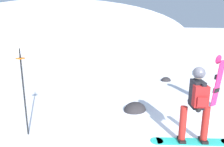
{
  "coord_description": "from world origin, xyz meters",
  "views": [
    {
      "loc": [
        -3.42,
        -1.93,
        2.56
      ],
      "look_at": [
        0.12,
        3.55,
        1.0
      ],
      "focal_mm": 33.03,
      "sensor_mm": 36.0,
      "label": 1
    }
  ],
  "objects_px": {
    "spare_snowboard": "(218,81)",
    "piste_marker_near": "(23,87)",
    "snowboarder_main": "(196,104)",
    "rock_dark": "(166,81)",
    "rock_small": "(135,110)"
  },
  "relations": [
    {
      "from": "spare_snowboard",
      "to": "piste_marker_near",
      "type": "distance_m",
      "value": 5.58
    },
    {
      "from": "snowboarder_main",
      "to": "spare_snowboard",
      "type": "distance_m",
      "value": 2.59
    },
    {
      "from": "piste_marker_near",
      "to": "rock_dark",
      "type": "height_order",
      "value": "piste_marker_near"
    },
    {
      "from": "rock_dark",
      "to": "spare_snowboard",
      "type": "bearing_deg",
      "value": -108.83
    },
    {
      "from": "spare_snowboard",
      "to": "rock_dark",
      "type": "relative_size",
      "value": 3.38
    },
    {
      "from": "rock_dark",
      "to": "rock_small",
      "type": "relative_size",
      "value": 0.69
    },
    {
      "from": "piste_marker_near",
      "to": "rock_small",
      "type": "height_order",
      "value": "piste_marker_near"
    },
    {
      "from": "rock_small",
      "to": "piste_marker_near",
      "type": "bearing_deg",
      "value": 174.63
    },
    {
      "from": "snowboarder_main",
      "to": "rock_dark",
      "type": "xyz_separation_m",
      "value": [
        3.44,
        3.96,
        -0.92
      ]
    },
    {
      "from": "spare_snowboard",
      "to": "rock_small",
      "type": "height_order",
      "value": "spare_snowboard"
    },
    {
      "from": "piste_marker_near",
      "to": "rock_dark",
      "type": "bearing_deg",
      "value": 13.84
    },
    {
      "from": "rock_dark",
      "to": "rock_small",
      "type": "height_order",
      "value": "rock_small"
    },
    {
      "from": "piste_marker_near",
      "to": "rock_small",
      "type": "relative_size",
      "value": 2.94
    },
    {
      "from": "spare_snowboard",
      "to": "piste_marker_near",
      "type": "relative_size",
      "value": 0.79
    },
    {
      "from": "spare_snowboard",
      "to": "rock_small",
      "type": "relative_size",
      "value": 2.32
    }
  ]
}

